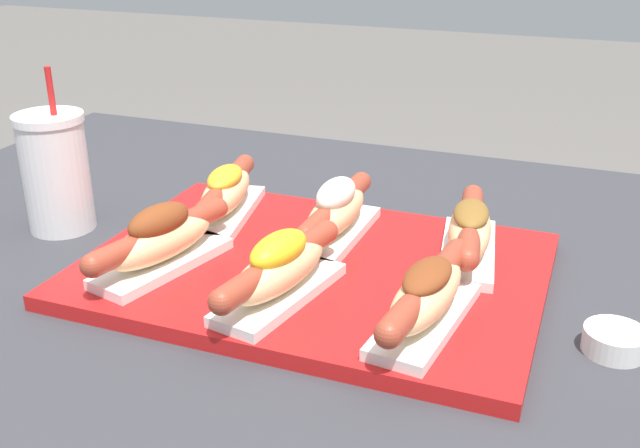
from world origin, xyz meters
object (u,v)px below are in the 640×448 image
object	(u,v)px
hot_dog_0	(161,240)
hot_dog_5	(470,231)
hot_dog_4	(336,212)
hot_dog_1	(279,269)
drink_cup	(56,172)
serving_tray	(314,269)
hot_dog_2	(426,296)
sauce_bowl	(615,340)
hot_dog_3	(226,193)

from	to	relation	value
hot_dog_0	hot_dog_5	xyz separation A→B (m)	(0.32, 0.15, -0.00)
hot_dog_0	hot_dog_4	distance (m)	0.21
hot_dog_1	drink_cup	xyz separation A→B (m)	(-0.36, 0.10, 0.03)
serving_tray	hot_dog_5	bearing A→B (deg)	26.10
hot_dog_4	hot_dog_2	bearing A→B (deg)	-47.03
hot_dog_0	drink_cup	world-z (taller)	drink_cup
sauce_bowl	drink_cup	distance (m)	0.69
hot_dog_2	hot_dog_4	world-z (taller)	hot_dog_4
hot_dog_2	drink_cup	distance (m)	0.52
hot_dog_4	hot_dog_1	bearing A→B (deg)	-90.62
hot_dog_3	sauce_bowl	world-z (taller)	hot_dog_3
hot_dog_3	hot_dog_4	bearing A→B (deg)	-4.44
hot_dog_0	drink_cup	size ratio (longest dim) A/B	0.97
drink_cup	serving_tray	bearing A→B (deg)	-1.81
hot_dog_3	hot_dog_5	bearing A→B (deg)	-1.24
hot_dog_1	hot_dog_3	bearing A→B (deg)	131.06
hot_dog_1	hot_dog_3	distance (m)	0.24
serving_tray	hot_dog_1	size ratio (longest dim) A/B	2.45
hot_dog_1	serving_tray	bearing A→B (deg)	88.79
hot_dog_3	hot_dog_4	world-z (taller)	hot_dog_4
hot_dog_4	hot_dog_5	distance (m)	0.16
hot_dog_3	hot_dog_4	size ratio (longest dim) A/B	0.98
hot_dog_5	drink_cup	size ratio (longest dim) A/B	0.98
serving_tray	hot_dog_5	xyz separation A→B (m)	(0.16, 0.08, 0.04)
serving_tray	hot_dog_0	world-z (taller)	hot_dog_0
hot_dog_0	hot_dog_3	bearing A→B (deg)	90.85
serving_tray	hot_dog_5	world-z (taller)	hot_dog_5
sauce_bowl	hot_dog_1	bearing A→B (deg)	-171.38
hot_dog_5	sauce_bowl	size ratio (longest dim) A/B	3.50
hot_dog_0	hot_dog_2	xyz separation A→B (m)	(0.31, -0.02, -0.00)
hot_dog_3	sauce_bowl	size ratio (longest dim) A/B	3.48
hot_dog_3	hot_dog_5	size ratio (longest dim) A/B	0.99
hot_dog_5	drink_cup	distance (m)	0.53
hot_dog_0	hot_dog_5	distance (m)	0.35
sauce_bowl	hot_dog_3	bearing A→B (deg)	165.20
serving_tray	hot_dog_3	bearing A→B (deg)	151.20
hot_dog_4	serving_tray	bearing A→B (deg)	-89.90
hot_dog_5	drink_cup	xyz separation A→B (m)	(-0.52, -0.07, 0.03)
hot_dog_5	hot_dog_1	bearing A→B (deg)	-133.79
hot_dog_1	sauce_bowl	size ratio (longest dim) A/B	3.48
hot_dog_2	hot_dog_5	bearing A→B (deg)	86.57
hot_dog_1	hot_dog_2	world-z (taller)	hot_dog_1
hot_dog_1	hot_dog_3	size ratio (longest dim) A/B	1.00
serving_tray	hot_dog_4	distance (m)	0.09
hot_dog_3	hot_dog_0	bearing A→B (deg)	-89.15
serving_tray	hot_dog_4	size ratio (longest dim) A/B	2.41
serving_tray	hot_dog_4	bearing A→B (deg)	90.10
hot_dog_0	hot_dog_4	world-z (taller)	same
serving_tray	drink_cup	distance (m)	0.37
sauce_bowl	drink_cup	world-z (taller)	drink_cup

